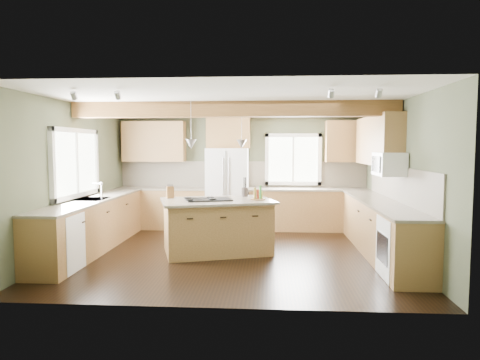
{
  "coord_description": "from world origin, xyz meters",
  "views": [
    {
      "loc": [
        0.61,
        -7.22,
        1.84
      ],
      "look_at": [
        0.1,
        0.3,
        1.25
      ],
      "focal_mm": 32.0,
      "sensor_mm": 36.0,
      "label": 1
    }
  ],
  "objects": [
    {
      "name": "cooktop",
      "position": [
        -0.43,
        0.04,
        0.93
      ],
      "size": [
        0.88,
        0.71,
        0.02
      ],
      "primitive_type": "cube",
      "rotation": [
        0.0,
        0.0,
        0.31
      ],
      "color": "black",
      "rests_on": "island_top"
    },
    {
      "name": "backsplash_back",
      "position": [
        0.0,
        2.48,
        1.21
      ],
      "size": [
        5.58,
        0.03,
        0.58
      ],
      "primitive_type": "cube",
      "color": "brown",
      "rests_on": "wall_back"
    },
    {
      "name": "knife_block",
      "position": [
        -1.15,
        0.26,
        1.02
      ],
      "size": [
        0.15,
        0.13,
        0.21
      ],
      "primitive_type": "cube",
      "rotation": [
        0.0,
        0.0,
        0.38
      ],
      "color": "brown",
      "rests_on": "island_top"
    },
    {
      "name": "dishwasher",
      "position": [
        -2.49,
        -1.25,
        0.43
      ],
      "size": [
        0.6,
        0.6,
        0.84
      ],
      "primitive_type": "cube",
      "color": "white",
      "rests_on": "floor"
    },
    {
      "name": "upper_cab_back_left",
      "position": [
        -1.99,
        2.33,
        1.95
      ],
      "size": [
        1.4,
        0.35,
        0.9
      ],
      "primitive_type": "cube",
      "color": "brown",
      "rests_on": "wall_back"
    },
    {
      "name": "window_left",
      "position": [
        -2.78,
        0.05,
        1.55
      ],
      "size": [
        0.04,
        1.6,
        1.05
      ],
      "primitive_type": "cube",
      "color": "white",
      "rests_on": "wall_left"
    },
    {
      "name": "bottle_tray",
      "position": [
        0.42,
        0.15,
        1.04
      ],
      "size": [
        0.35,
        0.35,
        0.23
      ],
      "primitive_type": null,
      "rotation": [
        0.0,
        0.0,
        0.54
      ],
      "color": "brown",
      "rests_on": "island_top"
    },
    {
      "name": "window_back",
      "position": [
        1.15,
        2.48,
        1.55
      ],
      "size": [
        1.1,
        0.04,
        1.0
      ],
      "primitive_type": "cube",
      "color": "white",
      "rests_on": "wall_back"
    },
    {
      "name": "floor",
      "position": [
        0.0,
        0.0,
        0.0
      ],
      "size": [
        5.6,
        5.6,
        0.0
      ],
      "primitive_type": "plane",
      "color": "black",
      "rests_on": "ground"
    },
    {
      "name": "upper_cab_back_corner",
      "position": [
        2.3,
        2.33,
        1.95
      ],
      "size": [
        0.9,
        0.35,
        0.9
      ],
      "primitive_type": "cube",
      "color": "brown",
      "rests_on": "wall_back"
    },
    {
      "name": "base_cab_right",
      "position": [
        2.5,
        0.05,
        0.44
      ],
      "size": [
        0.6,
        3.7,
        0.88
      ],
      "primitive_type": "cube",
      "color": "brown",
      "rests_on": "floor"
    },
    {
      "name": "wall_left",
      "position": [
        -2.8,
        0.0,
        1.3
      ],
      "size": [
        0.0,
        5.0,
        5.0
      ],
      "primitive_type": "plane",
      "rotation": [
        1.57,
        0.0,
        1.57
      ],
      "color": "#464E37",
      "rests_on": "ground"
    },
    {
      "name": "upper_cab_over_fridge",
      "position": [
        -0.3,
        2.33,
        2.15
      ],
      "size": [
        0.96,
        0.35,
        0.7
      ],
      "primitive_type": "cube",
      "color": "brown",
      "rests_on": "wall_back"
    },
    {
      "name": "island",
      "position": [
        -0.29,
        0.09,
        0.44
      ],
      "size": [
        2.0,
        1.55,
        0.88
      ],
      "primitive_type": "cube",
      "rotation": [
        0.0,
        0.0,
        0.31
      ],
      "color": "brown",
      "rests_on": "floor"
    },
    {
      "name": "backsplash_right",
      "position": [
        2.78,
        0.05,
        1.21
      ],
      "size": [
        0.03,
        3.7,
        0.58
      ],
      "primitive_type": "cube",
      "color": "brown",
      "rests_on": "wall_right"
    },
    {
      "name": "wall_right",
      "position": [
        2.8,
        0.0,
        1.3
      ],
      "size": [
        0.0,
        5.0,
        5.0
      ],
      "primitive_type": "plane",
      "rotation": [
        1.57,
        0.0,
        -1.57
      ],
      "color": "#464E37",
      "rests_on": "ground"
    },
    {
      "name": "base_cab_left",
      "position": [
        -2.5,
        0.05,
        0.44
      ],
      "size": [
        0.6,
        3.7,
        0.88
      ],
      "primitive_type": "cube",
      "color": "brown",
      "rests_on": "floor"
    },
    {
      "name": "ceiling",
      "position": [
        0.0,
        0.0,
        2.6
      ],
      "size": [
        5.6,
        5.6,
        0.0
      ],
      "primitive_type": "plane",
      "rotation": [
        3.14,
        0.0,
        0.0
      ],
      "color": "silver",
      "rests_on": "wall_back"
    },
    {
      "name": "ceiling_beam",
      "position": [
        0.0,
        0.09,
        2.47
      ],
      "size": [
        5.55,
        0.26,
        0.26
      ],
      "primitive_type": "cube",
      "color": "brown",
      "rests_on": "ceiling"
    },
    {
      "name": "upper_cab_right",
      "position": [
        2.62,
        0.9,
        1.95
      ],
      "size": [
        0.35,
        2.2,
        0.9
      ],
      "primitive_type": "cube",
      "color": "brown",
      "rests_on": "wall_right"
    },
    {
      "name": "counter_left",
      "position": [
        -2.5,
        0.05,
        0.9
      ],
      "size": [
        0.64,
        3.74,
        0.04
      ],
      "primitive_type": "cube",
      "color": "brown",
      "rests_on": "base_cab_left"
    },
    {
      "name": "island_top",
      "position": [
        -0.29,
        0.09,
        0.9
      ],
      "size": [
        2.15,
        1.7,
        0.04
      ],
      "primitive_type": "cube",
      "rotation": [
        0.0,
        0.0,
        0.31
      ],
      "color": "brown",
      "rests_on": "island"
    },
    {
      "name": "soffit_trim",
      "position": [
        0.0,
        2.4,
        2.54
      ],
      "size": [
        5.55,
        0.2,
        0.1
      ],
      "primitive_type": "cube",
      "color": "brown",
      "rests_on": "ceiling"
    },
    {
      "name": "utensil_crock",
      "position": [
        0.17,
        0.62,
        1.0
      ],
      "size": [
        0.17,
        0.17,
        0.16
      ],
      "primitive_type": "cylinder",
      "rotation": [
        0.0,
        0.0,
        0.58
      ],
      "color": "#3E3932",
      "rests_on": "island_top"
    },
    {
      "name": "counter_right",
      "position": [
        2.5,
        0.05,
        0.9
      ],
      "size": [
        0.64,
        3.74,
        0.04
      ],
      "primitive_type": "cube",
      "color": "brown",
      "rests_on": "base_cab_right"
    },
    {
      "name": "base_cab_back_right",
      "position": [
        1.49,
        2.2,
        0.44
      ],
      "size": [
        2.62,
        0.6,
        0.88
      ],
      "primitive_type": "cube",
      "color": "brown",
      "rests_on": "floor"
    },
    {
      "name": "counter_back_left",
      "position": [
        -1.79,
        2.2,
        0.9
      ],
      "size": [
        2.06,
        0.64,
        0.04
      ],
      "primitive_type": "cube",
      "color": "brown",
      "rests_on": "base_cab_back_left"
    },
    {
      "name": "sink",
      "position": [
        -2.5,
        0.05,
        0.91
      ],
      "size": [
        0.5,
        0.65,
        0.03
      ],
      "primitive_type": "cube",
      "color": "#262628",
      "rests_on": "counter_left"
    },
    {
      "name": "microwave",
      "position": [
        2.58,
        -0.05,
        1.55
      ],
      "size": [
        0.4,
        0.7,
        0.38
      ],
      "primitive_type": "cube",
      "color": "white",
      "rests_on": "wall_right"
    },
    {
      "name": "oven",
      "position": [
        2.49,
        -1.25,
        0.43
      ],
      "size": [
        0.6,
        0.72,
        0.84
      ],
      "primitive_type": "cube",
      "color": "white",
      "rests_on": "floor"
    },
    {
      "name": "counter_back_right",
      "position": [
        1.49,
        2.2,
        0.9
      ],
      "size": [
        2.66,
        0.64,
        0.04
      ],
      "primitive_type": "cube",
      "color": "brown",
      "rests_on": "base_cab_back_right"
    },
    {
      "name": "refrigerator",
      "position": [
        -0.3,
        2.12,
        0.9
      ],
      "size": [
        0.9,
        0.74,
        1.8
      ],
      "primitive_type": "cube",
      "color": "silver",
      "rests_on": "floor"
    },
    {
      "name": "pendant_right",
      "position": [
        0.13,
        0.22,
        1.88
      ],
      "size": [
        0.18,
        0.18,
        0.16
      ],
      "primitive_type": "cone",
      "rotation": [
        3.14,
        0.0,
        0.0
      ],
      "color": "#B2B2B7",
      "rests_on": "ceiling"
    },
    {
      "name": "wall_back",
      "position": [
        0.0,
        2.5,
        1.3
      ],
      "size": [
        5.6,
        0.0,
        5.6
      ],
      "primitive_type": "plane",
      "rotation": [
        1.57,
        0.0,
        0.0
      ],
      "color": "#464E37",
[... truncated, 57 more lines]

